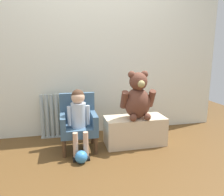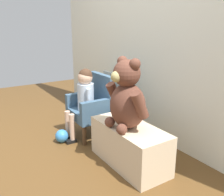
# 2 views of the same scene
# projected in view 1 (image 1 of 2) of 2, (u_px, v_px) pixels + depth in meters

# --- Properties ---
(ground_plane) EXTENTS (6.00, 6.00, 0.00)m
(ground_plane) POSITION_uv_depth(u_px,v_px,m) (108.00, 171.00, 2.14)
(ground_plane) COLOR brown
(back_wall) EXTENTS (3.80, 0.05, 2.40)m
(back_wall) POSITION_uv_depth(u_px,v_px,m) (91.00, 48.00, 2.97)
(back_wall) COLOR silver
(back_wall) RESTS_ON ground_plane
(radiator) EXTENTS (0.50, 0.05, 0.60)m
(radiator) POSITION_uv_depth(u_px,v_px,m) (59.00, 116.00, 2.94)
(radiator) COLOR #A3B3B5
(radiator) RESTS_ON ground_plane
(child_armchair) EXTENTS (0.42, 0.37, 0.66)m
(child_armchair) POSITION_uv_depth(u_px,v_px,m) (78.00, 122.00, 2.58)
(child_armchair) COLOR #3C5A74
(child_armchair) RESTS_ON ground_plane
(child_figure) EXTENTS (0.25, 0.35, 0.74)m
(child_figure) POSITION_uv_depth(u_px,v_px,m) (79.00, 112.00, 2.44)
(child_figure) COLOR silver
(child_figure) RESTS_ON ground_plane
(low_bench) EXTENTS (0.75, 0.34, 0.35)m
(low_bench) POSITION_uv_depth(u_px,v_px,m) (135.00, 131.00, 2.74)
(low_bench) COLOR beige
(low_bench) RESTS_ON ground_plane
(large_teddy_bear) EXTENTS (0.42, 0.29, 0.58)m
(large_teddy_bear) POSITION_uv_depth(u_px,v_px,m) (138.00, 98.00, 2.61)
(large_teddy_bear) COLOR brown
(large_teddy_bear) RESTS_ON low_bench
(toy_ball) EXTENTS (0.13, 0.13, 0.13)m
(toy_ball) POSITION_uv_depth(u_px,v_px,m) (81.00, 157.00, 2.28)
(toy_ball) COLOR #3883C8
(toy_ball) RESTS_ON ground_plane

